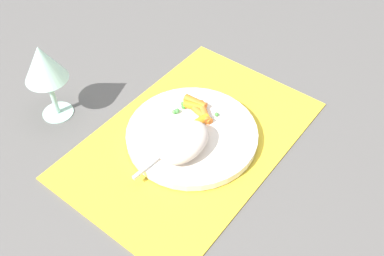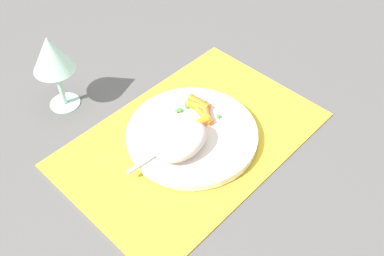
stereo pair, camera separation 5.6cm
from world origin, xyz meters
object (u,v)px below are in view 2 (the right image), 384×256
carrot_portion (201,111)px  fork (181,138)px  rice_mound (181,141)px  plate (192,134)px  wine_glass (51,56)px

carrot_portion → fork: bearing=-166.4°
rice_mound → plate: bearing=19.6°
plate → fork: (-0.03, 0.00, 0.01)m
carrot_portion → fork: (-0.07, -0.02, -0.00)m
carrot_portion → wine_glass: wine_glass is taller
rice_mound → fork: 0.03m
fork → plate: bearing=-4.4°
plate → wine_glass: size_ratio=1.52×
rice_mound → carrot_portion: 0.10m
plate → carrot_portion: size_ratio=3.14×
plate → fork: bearing=175.6°
plate → rice_mound: 0.05m
wine_glass → rice_mound: bearing=-76.6°
rice_mound → fork: rice_mound is taller
plate → rice_mound: size_ratio=2.25×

